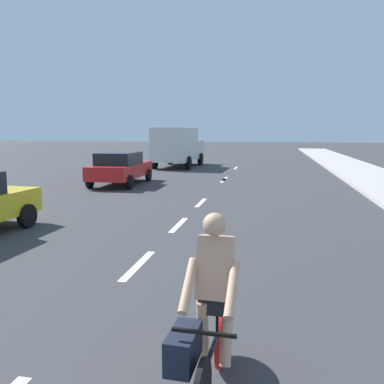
{
  "coord_description": "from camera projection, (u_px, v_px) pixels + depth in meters",
  "views": [
    {
      "loc": [
        2.48,
        2.33,
        2.56
      ],
      "look_at": [
        0.59,
        11.85,
        1.1
      ],
      "focal_mm": 37.77,
      "sensor_mm": 36.0,
      "label": 1
    }
  ],
  "objects": [
    {
      "name": "ground_plane",
      "position": [
        214.0,
        189.0,
        18.0
      ],
      "size": [
        160.0,
        160.0,
        0.0
      ],
      "primitive_type": "plane",
      "color": "#38383A"
    },
    {
      "name": "lane_stripe_4",
      "position": [
        201.0,
        203.0,
        14.61
      ],
      "size": [
        0.16,
        1.8,
        0.01
      ],
      "primitive_type": "cube",
      "color": "white",
      "rests_on": "ground"
    },
    {
      "name": "delivery_truck",
      "position": [
        178.0,
        146.0,
        29.09
      ],
      "size": [
        2.85,
        6.32,
        2.8
      ],
      "rotation": [
        0.0,
        0.0,
        -0.04
      ],
      "color": "beige",
      "rests_on": "ground"
    },
    {
      "name": "lane_stripe_7",
      "position": [
        236.0,
        168.0,
        28.37
      ],
      "size": [
        0.16,
        1.8,
        0.01
      ],
      "primitive_type": "cube",
      "color": "white",
      "rests_on": "ground"
    },
    {
      "name": "lane_stripe_2",
      "position": [
        138.0,
        265.0,
        7.79
      ],
      "size": [
        0.16,
        1.8,
        0.01
      ],
      "primitive_type": "cube",
      "color": "white",
      "rests_on": "ground"
    },
    {
      "name": "parked_car_red",
      "position": [
        120.0,
        167.0,
        19.48
      ],
      "size": [
        2.16,
        4.54,
        1.57
      ],
      "rotation": [
        0.0,
        0.0,
        0.02
      ],
      "color": "red",
      "rests_on": "ground"
    },
    {
      "name": "cyclist",
      "position": [
        208.0,
        316.0,
        3.82
      ],
      "size": [
        0.62,
        1.71,
        1.82
      ],
      "rotation": [
        0.0,
        0.0,
        3.1
      ],
      "color": "black",
      "rests_on": "ground"
    },
    {
      "name": "lane_stripe_3",
      "position": [
        179.0,
        225.0,
        11.15
      ],
      "size": [
        0.16,
        1.8,
        0.01
      ],
      "primitive_type": "cube",
      "color": "white",
      "rests_on": "ground"
    },
    {
      "name": "lane_stripe_6",
      "position": [
        225.0,
        179.0,
        21.89
      ],
      "size": [
        0.16,
        1.8,
        0.01
      ],
      "primitive_type": "cube",
      "color": "white",
      "rests_on": "ground"
    },
    {
      "name": "lane_stripe_5",
      "position": [
        223.0,
        180.0,
        21.18
      ],
      "size": [
        0.16,
        1.8,
        0.01
      ],
      "primitive_type": "cube",
      "color": "white",
      "rests_on": "ground"
    }
  ]
}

